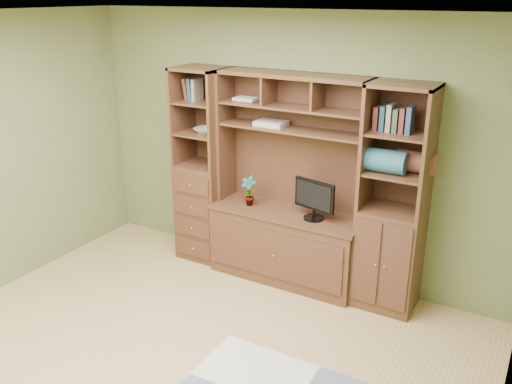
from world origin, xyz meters
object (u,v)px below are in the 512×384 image
Objects in this scene: right_tower at (393,201)px; monitor at (315,193)px; center_hutch at (287,183)px; left_tower at (203,166)px.

monitor is (-0.72, -0.07, -0.03)m from right_tower.
center_hutch is 1.00× the size of left_tower.
center_hutch is at bearing -2.29° from left_tower.
left_tower is at bearing 180.00° from right_tower.
right_tower is at bearing 18.00° from monitor.
center_hutch is at bearing -177.77° from right_tower.
left_tower is at bearing -171.25° from monitor.
monitor is at bearing -3.28° from left_tower.
center_hutch and left_tower have the same top height.
right_tower is at bearing 2.23° from center_hutch.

